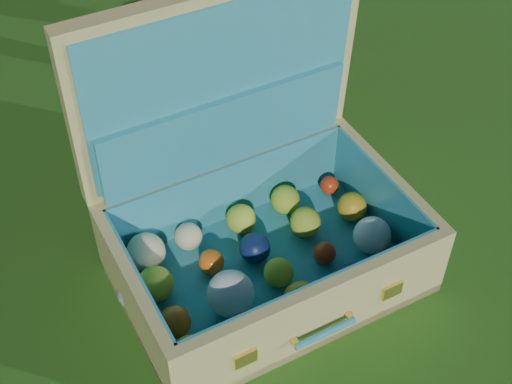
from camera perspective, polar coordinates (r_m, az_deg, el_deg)
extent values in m
plane|color=#215114|center=(1.72, 3.83, -6.60)|extent=(60.00, 60.00, 0.00)
sphere|color=teal|center=(1.66, -9.79, -7.95)|extent=(0.07, 0.07, 0.07)
cube|color=tan|center=(1.70, 0.97, -6.58)|extent=(0.74, 0.56, 0.02)
cube|color=tan|center=(1.52, 4.94, -9.95)|extent=(0.67, 0.14, 0.20)
cube|color=tan|center=(1.76, -2.34, -0.02)|extent=(0.67, 0.14, 0.20)
cube|color=tan|center=(1.56, -9.62, -8.85)|extent=(0.09, 0.40, 0.20)
cube|color=tan|center=(1.77, 10.26, -0.77)|extent=(0.09, 0.40, 0.20)
cube|color=teal|center=(1.69, 0.98, -6.25)|extent=(0.68, 0.50, 0.01)
cube|color=teal|center=(1.52, 4.65, -9.25)|extent=(0.62, 0.11, 0.18)
cube|color=teal|center=(1.74, -2.12, -0.05)|extent=(0.62, 0.11, 0.18)
cube|color=teal|center=(1.55, -9.13, -8.37)|extent=(0.07, 0.40, 0.18)
cube|color=teal|center=(1.75, 9.89, -0.66)|extent=(0.07, 0.40, 0.18)
cube|color=tan|center=(1.57, -3.03, 8.99)|extent=(0.68, 0.18, 0.45)
cube|color=teal|center=(1.55, -2.65, 8.52)|extent=(0.62, 0.13, 0.40)
cube|color=teal|center=(1.63, -2.45, 4.85)|extent=(0.60, 0.13, 0.19)
cube|color=#F2C659|center=(1.46, -0.85, -13.18)|extent=(0.05, 0.02, 0.04)
cube|color=#F2C659|center=(1.59, 10.83, -7.74)|extent=(0.05, 0.02, 0.04)
cylinder|color=teal|center=(1.52, 5.56, -11.18)|extent=(0.15, 0.04, 0.02)
cube|color=#F2C659|center=(1.51, 3.16, -11.98)|extent=(0.02, 0.02, 0.01)
cube|color=#F2C659|center=(1.55, 7.51, -9.92)|extent=(0.02, 0.02, 0.01)
sphere|color=#B9CF32|center=(1.51, -5.23, -12.87)|extent=(0.08, 0.08, 0.08)
sphere|color=white|center=(1.55, -0.98, -10.78)|extent=(0.06, 0.06, 0.06)
sphere|color=gold|center=(1.59, 3.67, -8.55)|extent=(0.08, 0.08, 0.08)
sphere|color=#0E1F49|center=(1.64, 7.81, -6.88)|extent=(0.08, 0.08, 0.08)
sphere|color=orange|center=(1.70, 11.30, -5.31)|extent=(0.06, 0.06, 0.06)
sphere|color=orange|center=(1.56, -6.52, -10.31)|extent=(0.07, 0.07, 0.07)
sphere|color=white|center=(1.58, -2.04, -8.12)|extent=(0.11, 0.11, 0.11)
sphere|color=#B9CF32|center=(1.64, 1.82, -6.46)|extent=(0.07, 0.07, 0.07)
sphere|color=red|center=(1.69, 5.52, -4.89)|extent=(0.05, 0.05, 0.05)
sphere|color=white|center=(1.72, 9.27, -3.43)|extent=(0.09, 0.09, 0.09)
sphere|color=#B9CF32|center=(1.62, -8.06, -7.30)|extent=(0.08, 0.08, 0.08)
sphere|color=orange|center=(1.67, -3.58, -5.60)|extent=(0.06, 0.06, 0.06)
sphere|color=#0E1F49|center=(1.68, -0.09, -4.51)|extent=(0.07, 0.07, 0.07)
sphere|color=#B9CF32|center=(1.74, 3.96, -2.42)|extent=(0.08, 0.08, 0.08)
sphere|color=gold|center=(1.79, 7.68, -1.16)|extent=(0.07, 0.07, 0.07)
sphere|color=beige|center=(1.68, -8.80, -4.76)|extent=(0.09, 0.09, 0.09)
sphere|color=beige|center=(1.72, -5.44, -3.56)|extent=(0.07, 0.07, 0.07)
sphere|color=#B9CF32|center=(1.74, -1.21, -2.15)|extent=(0.07, 0.07, 0.07)
sphere|color=#B9CF32|center=(1.79, 2.35, -0.60)|extent=(0.07, 0.07, 0.07)
sphere|color=red|center=(1.86, 5.90, 0.56)|extent=(0.05, 0.05, 0.05)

